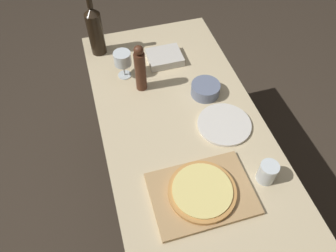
# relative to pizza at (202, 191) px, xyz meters

# --- Properties ---
(ground_plane) EXTENTS (12.00, 12.00, 0.00)m
(ground_plane) POSITION_rel_pizza_xyz_m (0.03, 0.33, -0.80)
(ground_plane) COLOR #382D23
(dining_table) EXTENTS (0.73, 1.55, 0.77)m
(dining_table) POSITION_rel_pizza_xyz_m (0.03, 0.33, -0.14)
(dining_table) COLOR #CCB78E
(dining_table) RESTS_ON ground_plane
(cutting_board) EXTENTS (0.39, 0.28, 0.02)m
(cutting_board) POSITION_rel_pizza_xyz_m (0.00, 0.00, -0.02)
(cutting_board) COLOR tan
(cutting_board) RESTS_ON dining_table
(pizza) EXTENTS (0.26, 0.26, 0.02)m
(pizza) POSITION_rel_pizza_xyz_m (0.00, 0.00, 0.00)
(pizza) COLOR #C68947
(pizza) RESTS_ON cutting_board
(wine_bottle) EXTENTS (0.08, 0.08, 0.34)m
(wine_bottle) POSITION_rel_pizza_xyz_m (-0.25, 0.96, 0.11)
(wine_bottle) COLOR black
(wine_bottle) RESTS_ON dining_table
(pepper_mill) EXTENTS (0.05, 0.05, 0.25)m
(pepper_mill) POSITION_rel_pizza_xyz_m (-0.09, 0.63, 0.09)
(pepper_mill) COLOR #4C2819
(pepper_mill) RESTS_ON dining_table
(wine_glass) EXTENTS (0.09, 0.09, 0.14)m
(wine_glass) POSITION_rel_pizza_xyz_m (-0.15, 0.74, 0.08)
(wine_glass) COLOR silver
(wine_glass) RESTS_ON dining_table
(small_bowl) EXTENTS (0.14, 0.14, 0.06)m
(small_bowl) POSITION_rel_pizza_xyz_m (0.20, 0.50, 0.00)
(small_bowl) COLOR slate
(small_bowl) RESTS_ON dining_table
(drinking_tumbler) EXTENTS (0.07, 0.07, 0.09)m
(drinking_tumbler) POSITION_rel_pizza_xyz_m (0.27, -0.00, 0.02)
(drinking_tumbler) COLOR silver
(drinking_tumbler) RESTS_ON dining_table
(dinner_plate) EXTENTS (0.24, 0.24, 0.01)m
(dinner_plate) POSITION_rel_pizza_xyz_m (0.21, 0.29, -0.02)
(dinner_plate) COLOR silver
(dinner_plate) RESTS_ON dining_table
(food_container) EXTENTS (0.18, 0.15, 0.04)m
(food_container) POSITION_rel_pizza_xyz_m (0.07, 0.79, -0.01)
(food_container) COLOR beige
(food_container) RESTS_ON dining_table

